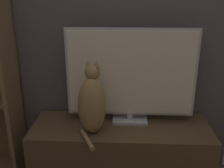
{
  "coord_description": "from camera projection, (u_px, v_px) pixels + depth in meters",
  "views": [
    {
      "loc": [
        0.01,
        -0.69,
        1.38
      ],
      "look_at": [
        -0.06,
        0.95,
        0.78
      ],
      "focal_mm": 42.0,
      "sensor_mm": 36.0,
      "label": 1
    }
  ],
  "objects": [
    {
      "name": "tv_stand",
      "position": [
        121.0,
        153.0,
        1.94
      ],
      "size": [
        1.27,
        0.44,
        0.46
      ],
      "color": "brown",
      "rests_on": "ground_plane"
    },
    {
      "name": "wall_back",
      "position": [
        123.0,
        1.0,
        1.82
      ],
      "size": [
        4.8,
        0.05,
        2.6
      ],
      "color": "#564C51",
      "rests_on": "ground_plane"
    },
    {
      "name": "cat",
      "position": [
        92.0,
        104.0,
        1.71
      ],
      "size": [
        0.21,
        0.33,
        0.5
      ],
      "rotation": [
        0.0,
        0.0,
        -0.17
      ],
      "color": "#997547",
      "rests_on": "tv_stand"
    },
    {
      "name": "tv",
      "position": [
        131.0,
        75.0,
        1.81
      ],
      "size": [
        0.9,
        0.15,
        0.68
      ],
      "color": "#B7B7BC",
      "rests_on": "tv_stand"
    }
  ]
}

